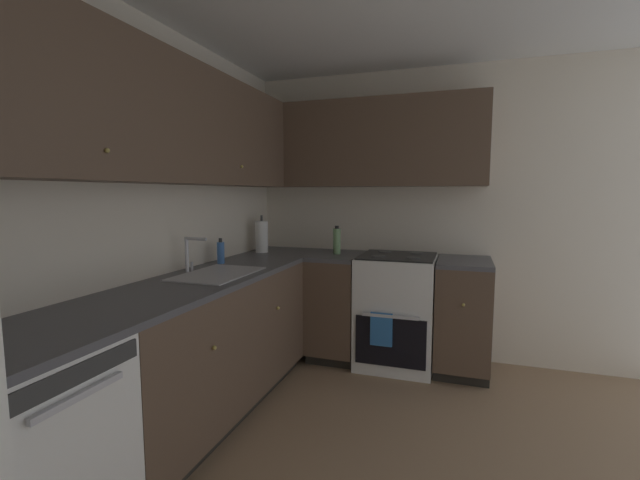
% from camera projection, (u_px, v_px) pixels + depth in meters
% --- Properties ---
extents(wall_back, '(4.03, 0.05, 2.49)m').
position_uv_depth(wall_back, '(106.00, 229.00, 2.31)').
color(wall_back, beige).
rests_on(wall_back, ground_plane).
extents(wall_right, '(0.05, 3.38, 2.49)m').
position_uv_depth(wall_right, '(441.00, 216.00, 3.66)').
color(wall_right, beige).
rests_on(wall_right, ground_plane).
extents(dishwasher, '(0.60, 0.63, 0.88)m').
position_uv_depth(dishwasher, '(19.00, 466.00, 1.56)').
color(dishwasher, white).
rests_on(dishwasher, ground_plane).
extents(lower_cabinets_back, '(1.84, 0.62, 0.88)m').
position_uv_depth(lower_cabinets_back, '(208.00, 349.00, 2.71)').
color(lower_cabinets_back, brown).
rests_on(lower_cabinets_back, ground_plane).
extents(countertop_back, '(3.05, 0.60, 0.03)m').
position_uv_depth(countertop_back, '(206.00, 279.00, 2.66)').
color(countertop_back, '#4C4C51').
rests_on(countertop_back, lower_cabinets_back).
extents(lower_cabinets_right, '(0.62, 1.45, 0.88)m').
position_uv_depth(lower_cabinets_right, '(397.00, 313.00, 3.54)').
color(lower_cabinets_right, brown).
rests_on(lower_cabinets_right, ground_plane).
extents(countertop_right, '(0.60, 1.45, 0.03)m').
position_uv_depth(countertop_right, '(398.00, 259.00, 3.49)').
color(countertop_right, '#4C4C51').
rests_on(countertop_right, lower_cabinets_right).
extents(oven_range, '(0.68, 0.62, 1.07)m').
position_uv_depth(oven_range, '(397.00, 310.00, 3.55)').
color(oven_range, white).
rests_on(oven_range, ground_plane).
extents(upper_cabinets_back, '(2.73, 0.34, 0.72)m').
position_uv_depth(upper_cabinets_back, '(164.00, 121.00, 2.45)').
color(upper_cabinets_back, brown).
extents(upper_cabinets_right, '(0.32, 2.00, 0.72)m').
position_uv_depth(upper_cabinets_right, '(364.00, 144.00, 3.62)').
color(upper_cabinets_right, brown).
extents(sink, '(0.60, 0.40, 0.10)m').
position_uv_depth(sink, '(218.00, 280.00, 2.74)').
color(sink, '#B7B7BC').
rests_on(sink, countertop_back).
extents(faucet, '(0.07, 0.16, 0.23)m').
position_uv_depth(faucet, '(190.00, 251.00, 2.79)').
color(faucet, silver).
rests_on(faucet, countertop_back).
extents(soap_bottle, '(0.05, 0.05, 0.19)m').
position_uv_depth(soap_bottle, '(221.00, 252.00, 3.15)').
color(soap_bottle, '#3F72BF').
rests_on(soap_bottle, countertop_back).
extents(paper_towel_roll, '(0.11, 0.11, 0.34)m').
position_uv_depth(paper_towel_roll, '(262.00, 237.00, 3.75)').
color(paper_towel_roll, white).
rests_on(paper_towel_roll, countertop_back).
extents(oil_bottle, '(0.06, 0.06, 0.24)m').
position_uv_depth(oil_bottle, '(337.00, 241.00, 3.64)').
color(oil_bottle, '#729E66').
rests_on(oil_bottle, countertop_right).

